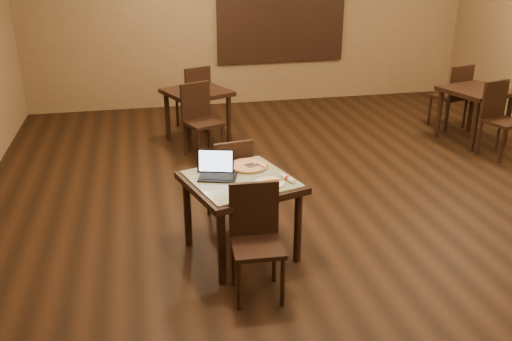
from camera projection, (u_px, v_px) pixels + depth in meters
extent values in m
plane|color=black|center=(354.00, 225.00, 5.65)|extent=(10.00, 10.00, 0.00)
cube|color=olive|center=(253.00, 19.00, 9.59)|extent=(8.00, 0.02, 3.00)
cube|color=#295B99|center=(281.00, 16.00, 9.64)|extent=(2.20, 0.04, 1.50)
cube|color=black|center=(281.00, 16.00, 9.62)|extent=(2.34, 0.02, 1.64)
cylinder|color=black|center=(222.00, 247.00, 4.54)|extent=(0.07, 0.07, 0.71)
cylinder|color=black|center=(187.00, 211.00, 5.15)|extent=(0.07, 0.07, 0.71)
cylinder|color=black|center=(298.00, 226.00, 4.88)|extent=(0.07, 0.07, 0.71)
cylinder|color=black|center=(257.00, 195.00, 5.49)|extent=(0.07, 0.07, 0.71)
cube|color=black|center=(241.00, 183.00, 4.88)|extent=(1.14, 1.14, 0.06)
cube|color=#1B5CB3|center=(241.00, 179.00, 4.86)|extent=(1.04, 1.04, 0.02)
cylinder|color=black|center=(239.00, 286.00, 4.25)|extent=(0.04, 0.04, 0.44)
cylinder|color=black|center=(234.00, 263.00, 4.57)|extent=(0.04, 0.04, 0.44)
cylinder|color=black|center=(283.00, 282.00, 4.30)|extent=(0.04, 0.04, 0.44)
cylinder|color=black|center=(274.00, 259.00, 4.62)|extent=(0.04, 0.04, 0.44)
cube|color=black|center=(257.00, 247.00, 4.34)|extent=(0.43, 0.43, 0.04)
cube|color=black|center=(254.00, 209.00, 4.42)|extent=(0.41, 0.06, 0.47)
cylinder|color=black|center=(239.00, 192.00, 5.91)|extent=(0.04, 0.04, 0.43)
cylinder|color=black|center=(250.00, 205.00, 5.61)|extent=(0.04, 0.04, 0.43)
cylinder|color=black|center=(208.00, 196.00, 5.79)|extent=(0.04, 0.04, 0.43)
cylinder|color=black|center=(218.00, 210.00, 5.50)|extent=(0.04, 0.04, 0.43)
cube|color=black|center=(228.00, 180.00, 5.61)|extent=(0.46, 0.46, 0.04)
cube|color=black|center=(234.00, 164.00, 5.36)|extent=(0.40, 0.10, 0.46)
cube|color=black|center=(218.00, 177.00, 4.86)|extent=(0.39, 0.32, 0.02)
cube|color=black|center=(216.00, 161.00, 4.93)|extent=(0.34, 0.15, 0.22)
cube|color=#C4DCF9|center=(216.00, 161.00, 4.92)|extent=(0.30, 0.12, 0.19)
cylinder|color=white|center=(269.00, 183.00, 4.74)|extent=(0.27, 0.27, 0.01)
cylinder|color=silver|center=(248.00, 167.00, 5.10)|extent=(0.38, 0.38, 0.01)
cylinder|color=#F7E2A4|center=(248.00, 166.00, 5.09)|extent=(0.34, 0.34, 0.02)
torus|color=gold|center=(248.00, 165.00, 5.09)|extent=(0.35, 0.35, 0.02)
cube|color=silver|center=(251.00, 165.00, 5.08)|extent=(0.19, 0.27, 0.01)
cylinder|color=white|center=(288.00, 178.00, 4.80)|extent=(0.10, 0.19, 0.04)
cylinder|color=#A62214|center=(288.00, 178.00, 4.80)|extent=(0.05, 0.05, 0.04)
cylinder|color=black|center=(475.00, 126.00, 7.57)|extent=(0.07, 0.07, 0.75)
cylinder|color=black|center=(439.00, 113.00, 8.12)|extent=(0.07, 0.07, 0.75)
cylinder|color=black|center=(508.00, 119.00, 7.86)|extent=(0.07, 0.07, 0.75)
cylinder|color=black|center=(471.00, 108.00, 8.41)|extent=(0.07, 0.07, 0.75)
cube|color=black|center=(477.00, 91.00, 7.84)|extent=(1.03, 1.03, 0.06)
cylinder|color=black|center=(502.00, 146.00, 7.19)|extent=(0.04, 0.04, 0.47)
cylinder|color=black|center=(479.00, 138.00, 7.50)|extent=(0.04, 0.04, 0.47)
cylinder|color=black|center=(498.00, 134.00, 7.66)|extent=(0.04, 0.04, 0.47)
cube|color=black|center=(503.00, 122.00, 7.33)|extent=(0.54, 0.54, 0.04)
cube|color=black|center=(495.00, 99.00, 7.39)|extent=(0.44, 0.15, 0.51)
cylinder|color=black|center=(447.00, 108.00, 8.89)|extent=(0.04, 0.04, 0.47)
cylinder|color=black|center=(465.00, 114.00, 8.58)|extent=(0.04, 0.04, 0.47)
cylinder|color=black|center=(430.00, 111.00, 8.73)|extent=(0.04, 0.04, 0.47)
cylinder|color=black|center=(447.00, 117.00, 8.42)|extent=(0.04, 0.04, 0.47)
cube|color=black|center=(449.00, 97.00, 8.56)|extent=(0.54, 0.54, 0.04)
cube|color=black|center=(461.00, 82.00, 8.29)|extent=(0.44, 0.15, 0.51)
cylinder|color=black|center=(189.00, 127.00, 7.53)|extent=(0.07, 0.07, 0.74)
cylinder|color=black|center=(167.00, 116.00, 8.03)|extent=(0.07, 0.07, 0.74)
cylinder|color=black|center=(229.00, 119.00, 7.88)|extent=(0.07, 0.07, 0.74)
cylinder|color=black|center=(206.00, 109.00, 8.38)|extent=(0.07, 0.07, 0.74)
cube|color=black|center=(197.00, 92.00, 7.81)|extent=(1.08, 1.08, 0.06)
cylinder|color=black|center=(199.00, 147.00, 7.16)|extent=(0.04, 0.04, 0.47)
cylinder|color=black|center=(185.00, 140.00, 7.44)|extent=(0.04, 0.04, 0.47)
cylinder|color=black|center=(223.00, 142.00, 7.36)|extent=(0.04, 0.04, 0.47)
cylinder|color=black|center=(209.00, 135.00, 7.64)|extent=(0.04, 0.04, 0.47)
cube|color=black|center=(203.00, 123.00, 7.30)|extent=(0.57, 0.57, 0.04)
cube|color=black|center=(195.00, 101.00, 7.35)|extent=(0.42, 0.20, 0.50)
cylinder|color=black|center=(198.00, 109.00, 8.85)|extent=(0.04, 0.04, 0.47)
cylinder|color=black|center=(209.00, 114.00, 8.57)|extent=(0.04, 0.04, 0.47)
cylinder|color=black|center=(177.00, 113.00, 8.66)|extent=(0.04, 0.04, 0.47)
cylinder|color=black|center=(188.00, 118.00, 8.37)|extent=(0.04, 0.04, 0.47)
cube|color=black|center=(193.00, 98.00, 8.52)|extent=(0.57, 0.57, 0.04)
cube|color=black|center=(198.00, 84.00, 8.26)|extent=(0.42, 0.20, 0.50)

